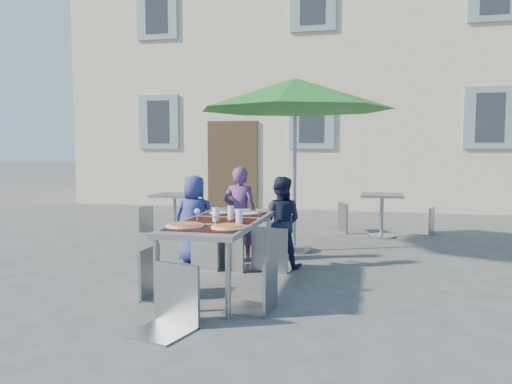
% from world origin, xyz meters
% --- Properties ---
extents(ground, '(90.00, 90.00, 0.00)m').
position_xyz_m(ground, '(0.00, 0.00, 0.00)').
color(ground, '#424245').
rests_on(ground, ground).
extents(building, '(13.60, 8.20, 11.10)m').
position_xyz_m(building, '(-0.00, 11.50, 4.85)').
color(building, '#BDAF98').
rests_on(building, ground).
extents(dining_table, '(0.80, 1.85, 0.76)m').
position_xyz_m(dining_table, '(-0.08, 0.28, 0.70)').
color(dining_table, '#414146').
rests_on(dining_table, ground).
extents(pizza_near_left, '(0.37, 0.37, 0.03)m').
position_xyz_m(pizza_near_left, '(-0.29, -0.20, 0.77)').
color(pizza_near_left, white).
rests_on(pizza_near_left, dining_table).
extents(pizza_near_right, '(0.34, 0.34, 0.03)m').
position_xyz_m(pizza_near_right, '(0.15, -0.19, 0.77)').
color(pizza_near_right, white).
rests_on(pizza_near_right, dining_table).
extents(glassware, '(0.55, 0.46, 0.15)m').
position_xyz_m(glassware, '(-0.01, 0.19, 0.83)').
color(glassware, silver).
rests_on(glassware, dining_table).
extents(place_settings, '(0.62, 0.50, 0.01)m').
position_xyz_m(place_settings, '(-0.08, 0.94, 0.76)').
color(place_settings, white).
rests_on(place_settings, dining_table).
extents(child_0, '(0.61, 0.43, 1.16)m').
position_xyz_m(child_0, '(-0.80, 1.46, 0.58)').
color(child_0, navy).
rests_on(child_0, ground).
extents(child_1, '(0.47, 0.31, 1.27)m').
position_xyz_m(child_1, '(-0.24, 1.70, 0.63)').
color(child_1, '#603872').
rests_on(child_1, ground).
extents(child_2, '(0.56, 0.33, 1.16)m').
position_xyz_m(child_2, '(0.35, 1.45, 0.58)').
color(child_2, '#191E38').
rests_on(child_2, ground).
extents(chair_0, '(0.61, 0.61, 1.04)m').
position_xyz_m(chair_0, '(-0.51, 1.23, 0.61)').
color(chair_0, gray).
rests_on(chair_0, ground).
extents(chair_1, '(0.51, 0.51, 0.87)m').
position_xyz_m(chair_1, '(-0.16, 1.20, 0.50)').
color(chair_1, gray).
rests_on(chair_1, ground).
extents(chair_2, '(0.54, 0.54, 1.05)m').
position_xyz_m(chair_2, '(0.29, 1.26, 0.62)').
color(chair_2, gray).
rests_on(chair_2, ground).
extents(chair_3, '(0.45, 0.44, 0.98)m').
position_xyz_m(chair_3, '(-0.61, -0.11, 0.58)').
color(chair_3, gray).
rests_on(chair_3, ground).
extents(chair_4, '(0.45, 0.45, 0.95)m').
position_xyz_m(chair_4, '(0.48, -0.28, 0.56)').
color(chair_4, gray).
rests_on(chair_4, ground).
extents(chair_5, '(0.55, 0.56, 1.02)m').
position_xyz_m(chair_5, '(-0.15, -0.91, 0.60)').
color(chair_5, gray).
rests_on(chair_5, ground).
extents(patio_umbrella, '(2.82, 2.82, 2.52)m').
position_xyz_m(patio_umbrella, '(0.37, 2.48, 2.27)').
color(patio_umbrella, '#ABADB3').
rests_on(patio_umbrella, ground).
extents(cafe_table_0, '(0.68, 0.68, 0.73)m').
position_xyz_m(cafe_table_0, '(-1.81, 3.21, 0.50)').
color(cafe_table_0, '#ABADB3').
rests_on(cafe_table_0, ground).
extents(bg_chair_l_0, '(0.48, 0.48, 0.88)m').
position_xyz_m(bg_chair_l_0, '(-2.44, 3.57, 0.51)').
color(bg_chair_l_0, gray).
rests_on(bg_chair_l_0, ground).
extents(bg_chair_r_0, '(0.43, 0.43, 0.92)m').
position_xyz_m(bg_chair_r_0, '(-1.13, 3.76, 0.54)').
color(bg_chair_r_0, gray).
rests_on(bg_chair_r_0, ground).
extents(cafe_table_1, '(0.69, 0.69, 0.74)m').
position_xyz_m(cafe_table_1, '(1.64, 3.95, 0.50)').
color(cafe_table_1, '#ABADB3').
rests_on(cafe_table_1, ground).
extents(bg_chair_l_1, '(0.59, 0.59, 1.02)m').
position_xyz_m(bg_chair_l_1, '(1.07, 4.35, 0.60)').
color(bg_chair_l_1, gray).
rests_on(bg_chair_l_1, ground).
extents(bg_chair_r_1, '(0.50, 0.50, 0.90)m').
position_xyz_m(bg_chair_r_1, '(2.42, 4.50, 0.53)').
color(bg_chair_r_1, '#949A9F').
rests_on(bg_chair_r_1, ground).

